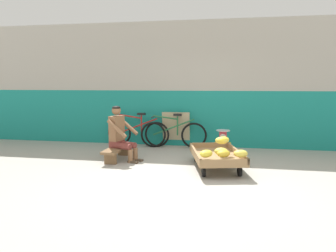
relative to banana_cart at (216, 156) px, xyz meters
name	(u,v)px	position (x,y,z in m)	size (l,w,h in m)	color
ground_plane	(186,184)	(-0.46, -1.00, -0.24)	(80.00, 80.00, 0.00)	#A39E93
back_wall	(200,85)	(-0.46, 2.14, 1.33)	(16.00, 0.30, 3.14)	#19847A
banana_cart	(216,156)	(0.00, 0.00, 0.00)	(1.13, 1.59, 0.36)	#99754C
banana_pile	(223,149)	(0.12, -0.35, 0.23)	(0.86, 0.90, 0.26)	yellow
low_bench	(117,150)	(-2.08, 0.34, -0.04)	(0.33, 1.11, 0.27)	brown
vendor_seated	(120,133)	(-1.99, 0.31, 0.33)	(0.73, 0.60, 1.14)	brown
plastic_crate	(223,150)	(0.12, 0.98, -0.09)	(0.36, 0.28, 0.30)	gold
weighing_scale	(223,136)	(0.12, 0.98, 0.21)	(0.30, 0.30, 0.29)	#28282D
bicycle_near_left	(138,132)	(-2.03, 1.78, 0.11)	(1.66, 0.48, 0.86)	black
bicycle_far_left	(173,134)	(-1.09, 1.72, 0.11)	(1.66, 0.48, 0.86)	black
sign_board	(176,129)	(-1.05, 1.94, 0.20)	(0.70, 0.22, 0.88)	#C6B289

